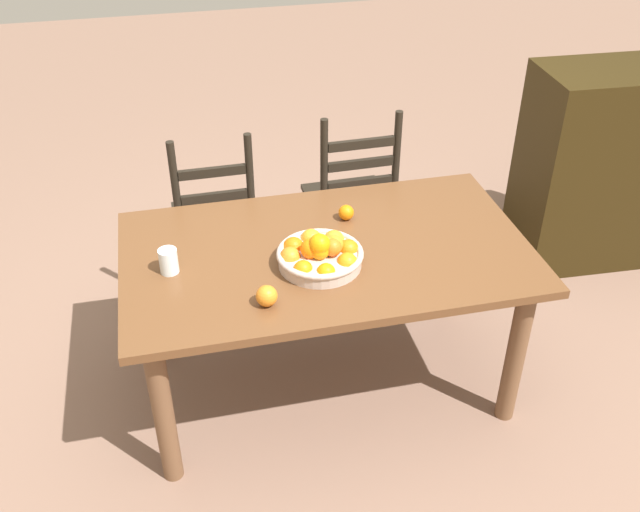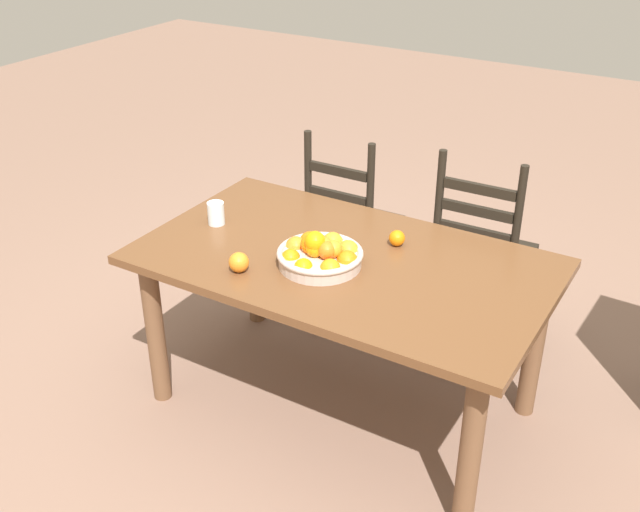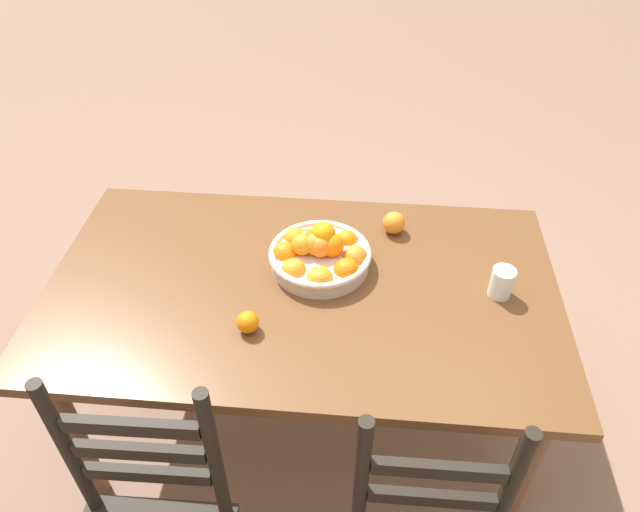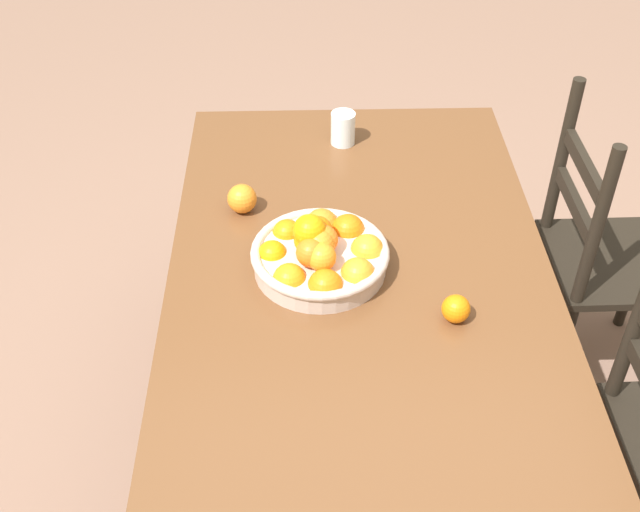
# 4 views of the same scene
# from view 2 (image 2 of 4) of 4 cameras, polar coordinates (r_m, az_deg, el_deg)

# --- Properties ---
(ground_plane) EXTENTS (12.00, 12.00, 0.00)m
(ground_plane) POSITION_cam_2_polar(r_m,az_deg,el_deg) (3.36, 1.61, -11.02)
(ground_plane) COLOR #826251
(dining_table) EXTENTS (1.61, 0.93, 0.73)m
(dining_table) POSITION_cam_2_polar(r_m,az_deg,el_deg) (3.01, 1.76, -1.87)
(dining_table) COLOR brown
(dining_table) RESTS_ON ground
(chair_near_window) EXTENTS (0.40, 0.40, 0.96)m
(chair_near_window) POSITION_cam_2_polar(r_m,az_deg,el_deg) (3.84, 2.29, 2.26)
(chair_near_window) COLOR black
(chair_near_window) RESTS_ON ground
(chair_by_cabinet) EXTENTS (0.42, 0.42, 1.00)m
(chair_by_cabinet) POSITION_cam_2_polar(r_m,az_deg,el_deg) (3.58, 12.04, 0.06)
(chair_by_cabinet) COLOR black
(chair_by_cabinet) RESTS_ON ground
(fruit_bowl) EXTENTS (0.33, 0.33, 0.15)m
(fruit_bowl) POSITION_cam_2_polar(r_m,az_deg,el_deg) (2.88, 0.02, 0.16)
(fruit_bowl) COLOR beige
(fruit_bowl) RESTS_ON dining_table
(orange_loose_0) EXTENTS (0.06, 0.06, 0.06)m
(orange_loose_0) POSITION_cam_2_polar(r_m,az_deg,el_deg) (3.04, 5.83, 1.35)
(orange_loose_0) COLOR orange
(orange_loose_0) RESTS_ON dining_table
(orange_loose_1) EXTENTS (0.08, 0.08, 0.08)m
(orange_loose_1) POSITION_cam_2_polar(r_m,az_deg,el_deg) (2.86, -6.15, -0.47)
(orange_loose_1) COLOR orange
(orange_loose_1) RESTS_ON dining_table
(drinking_glass) EXTENTS (0.07, 0.07, 0.10)m
(drinking_glass) POSITION_cam_2_polar(r_m,az_deg,el_deg) (3.23, -7.86, 3.21)
(drinking_glass) COLOR silver
(drinking_glass) RESTS_ON dining_table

